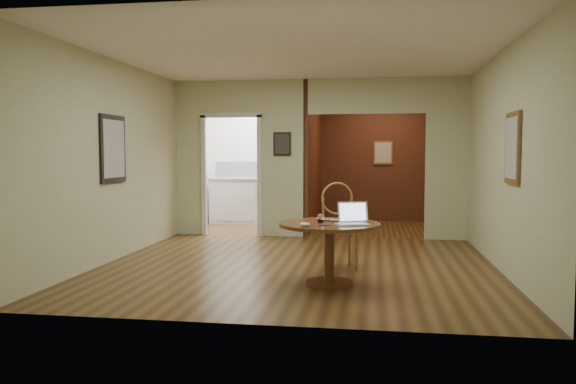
# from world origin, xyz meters

# --- Properties ---
(floor) EXTENTS (5.00, 5.00, 0.00)m
(floor) POSITION_xyz_m (0.00, 0.00, 0.00)
(floor) COLOR #422912
(floor) RESTS_ON ground
(room_shell) EXTENTS (5.20, 7.50, 5.00)m
(room_shell) POSITION_xyz_m (-0.47, 3.10, 1.29)
(room_shell) COLOR white
(room_shell) RESTS_ON ground
(dining_table) EXTENTS (1.10, 1.10, 0.69)m
(dining_table) POSITION_xyz_m (0.49, -0.98, 0.51)
(dining_table) COLOR brown
(dining_table) RESTS_ON ground
(chair) EXTENTS (0.58, 0.58, 1.08)m
(chair) POSITION_xyz_m (0.53, -0.02, 0.60)
(chair) COLOR brown
(chair) RESTS_ON ground
(open_laptop) EXTENTS (0.39, 0.39, 0.23)m
(open_laptop) POSITION_xyz_m (0.74, -1.06, 0.75)
(open_laptop) COLOR white
(open_laptop) RESTS_ON dining_table
(closed_laptop) EXTENTS (0.33, 0.24, 0.02)m
(closed_laptop) POSITION_xyz_m (0.56, -0.87, 0.70)
(closed_laptop) COLOR #BBBBC0
(closed_laptop) RESTS_ON dining_table
(mouse) EXTENTS (0.12, 0.08, 0.05)m
(mouse) POSITION_xyz_m (0.26, -1.35, 0.71)
(mouse) COLOR white
(mouse) RESTS_ON dining_table
(wine_glass) EXTENTS (0.09, 0.09, 0.10)m
(wine_glass) POSITION_xyz_m (0.39, -1.00, 0.74)
(wine_glass) COLOR white
(wine_glass) RESTS_ON dining_table
(pen) EXTENTS (0.12, 0.10, 0.01)m
(pen) POSITION_xyz_m (0.46, -1.24, 0.69)
(pen) COLOR navy
(pen) RESTS_ON dining_table
(kitchen_cabinet) EXTENTS (2.06, 0.60, 0.94)m
(kitchen_cabinet) POSITION_xyz_m (-1.35, 4.20, 0.47)
(kitchen_cabinet) COLOR silver
(kitchen_cabinet) RESTS_ON ground
(grocery_bag) EXTENTS (0.37, 0.34, 0.31)m
(grocery_bag) POSITION_xyz_m (-1.05, 4.20, 1.09)
(grocery_bag) COLOR beige
(grocery_bag) RESTS_ON kitchen_cabinet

